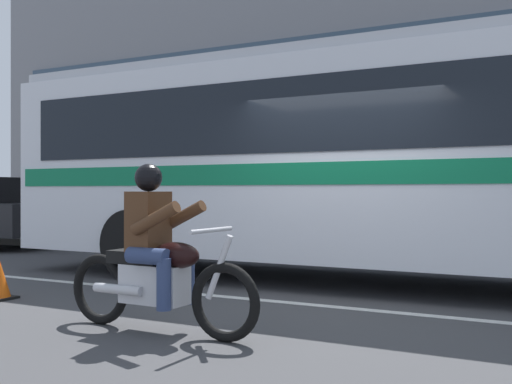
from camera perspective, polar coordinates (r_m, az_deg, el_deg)
ground_plane at (r=7.57m, az=8.00°, el=-9.88°), size 60.00×60.00×0.00m
sidewalk_curb at (r=12.44m, az=15.85°, el=-5.63°), size 28.00×3.80×0.15m
lane_center_stripe at (r=7.02m, az=6.35°, el=-10.64°), size 26.60×0.14×0.01m
transit_bus at (r=8.48m, az=13.84°, el=3.96°), size 12.00×2.67×3.22m
motorcycle_with_rider at (r=5.68m, az=-9.33°, el=-6.52°), size 2.14×0.64×1.56m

